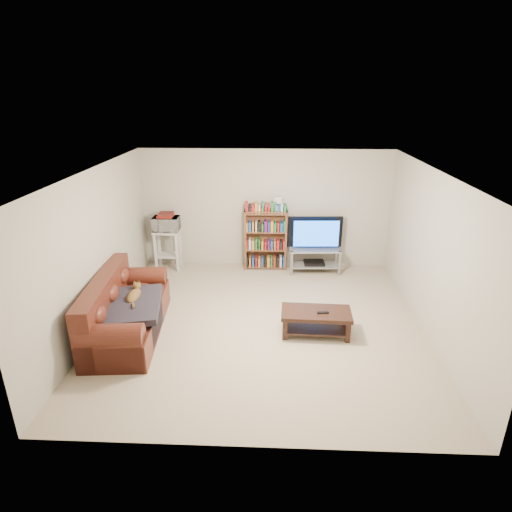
# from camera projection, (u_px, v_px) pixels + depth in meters

# --- Properties ---
(floor) EXTENTS (5.00, 5.00, 0.00)m
(floor) POSITION_uv_depth(u_px,v_px,m) (261.00, 324.00, 6.77)
(floor) COLOR #C6B393
(floor) RESTS_ON ground
(ceiling) EXTENTS (5.00, 5.00, 0.00)m
(ceiling) POSITION_uv_depth(u_px,v_px,m) (262.00, 172.00, 5.89)
(ceiling) COLOR white
(ceiling) RESTS_ON ground
(wall_back) EXTENTS (5.00, 0.00, 5.00)m
(wall_back) POSITION_uv_depth(u_px,v_px,m) (265.00, 209.00, 8.66)
(wall_back) COLOR beige
(wall_back) RESTS_ON ground
(wall_front) EXTENTS (5.00, 0.00, 5.00)m
(wall_front) POSITION_uv_depth(u_px,v_px,m) (253.00, 349.00, 4.00)
(wall_front) COLOR beige
(wall_front) RESTS_ON ground
(wall_left) EXTENTS (0.00, 5.00, 5.00)m
(wall_left) POSITION_uv_depth(u_px,v_px,m) (96.00, 251.00, 6.43)
(wall_left) COLOR beige
(wall_left) RESTS_ON ground
(wall_right) EXTENTS (0.00, 5.00, 5.00)m
(wall_right) POSITION_uv_depth(u_px,v_px,m) (433.00, 256.00, 6.23)
(wall_right) COLOR beige
(wall_right) RESTS_ON ground
(sofa) EXTENTS (1.09, 2.18, 0.90)m
(sofa) POSITION_uv_depth(u_px,v_px,m) (123.00, 314.00, 6.42)
(sofa) COLOR #522015
(sofa) RESTS_ON floor
(blanket) EXTENTS (0.98, 1.18, 0.19)m
(blanket) POSITION_uv_depth(u_px,v_px,m) (131.00, 306.00, 6.21)
(blanket) COLOR #27242D
(blanket) RESTS_ON sofa
(cat) EXTENTS (0.28, 0.59, 0.17)m
(cat) POSITION_uv_depth(u_px,v_px,m) (134.00, 296.00, 6.37)
(cat) COLOR brown
(cat) RESTS_ON sofa
(coffee_table) EXTENTS (1.06, 0.56, 0.38)m
(coffee_table) POSITION_uv_depth(u_px,v_px,m) (316.00, 318.00, 6.42)
(coffee_table) COLOR black
(coffee_table) RESTS_ON floor
(remote) EXTENTS (0.17, 0.07, 0.02)m
(remote) POSITION_uv_depth(u_px,v_px,m) (323.00, 312.00, 6.32)
(remote) COLOR black
(remote) RESTS_ON coffee_table
(tv_stand) EXTENTS (1.03, 0.50, 0.50)m
(tv_stand) POSITION_uv_depth(u_px,v_px,m) (314.00, 256.00, 8.60)
(tv_stand) COLOR #999EA3
(tv_stand) RESTS_ON floor
(television) EXTENTS (1.09, 0.20, 0.63)m
(television) POSITION_uv_depth(u_px,v_px,m) (316.00, 233.00, 8.43)
(television) COLOR black
(television) RESTS_ON tv_stand
(dvd_player) EXTENTS (0.42, 0.30, 0.06)m
(dvd_player) POSITION_uv_depth(u_px,v_px,m) (314.00, 263.00, 8.66)
(dvd_player) COLOR black
(dvd_player) RESTS_ON tv_stand
(bookshelf) EXTENTS (0.86, 0.29, 1.24)m
(bookshelf) POSITION_uv_depth(u_px,v_px,m) (266.00, 239.00, 8.67)
(bookshelf) COLOR brown
(bookshelf) RESTS_ON floor
(shelf_clutter) EXTENTS (0.63, 0.20, 0.28)m
(shelf_clutter) POSITION_uv_depth(u_px,v_px,m) (271.00, 205.00, 8.43)
(shelf_clutter) COLOR silver
(shelf_clutter) RESTS_ON bookshelf
(microwave_stand) EXTENTS (0.52, 0.38, 0.83)m
(microwave_stand) POSITION_uv_depth(u_px,v_px,m) (168.00, 245.00, 8.67)
(microwave_stand) COLOR silver
(microwave_stand) RESTS_ON floor
(microwave) EXTENTS (0.51, 0.35, 0.28)m
(microwave) POSITION_uv_depth(u_px,v_px,m) (166.00, 224.00, 8.51)
(microwave) COLOR silver
(microwave) RESTS_ON microwave_stand
(game_boxes) EXTENTS (0.30, 0.27, 0.05)m
(game_boxes) POSITION_uv_depth(u_px,v_px,m) (165.00, 216.00, 8.45)
(game_boxes) COLOR maroon
(game_boxes) RESTS_ON microwave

